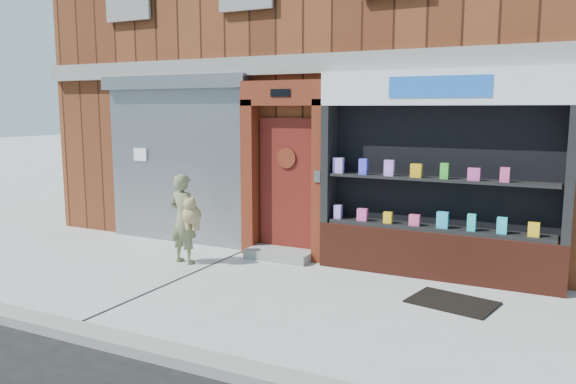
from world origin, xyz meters
The scene contains 8 objects.
ground centered at (0.00, 0.00, 0.00)m, with size 80.00×80.00×0.00m, color #9E9E99.
curb centered at (0.00, -2.15, 0.06)m, with size 60.00×0.30×0.12m, color gray.
building centered at (0.00, 5.99, 4.00)m, with size 12.00×8.16×8.00m.
shutter_bay centered at (-3.00, 1.93, 1.72)m, with size 3.10×0.30×3.04m.
red_door_bay centered at (-0.75, 1.86, 1.46)m, with size 1.52×0.58×2.90m.
pharmacy_bay centered at (1.75, 1.81, 1.37)m, with size 3.50×0.41×3.00m.
woman centered at (-1.99, 0.79, 0.74)m, with size 0.65×0.42×1.44m.
doormat centered at (2.20, 0.77, 0.01)m, with size 1.03×0.72×0.03m, color black.
Camera 1 is at (3.37, -6.30, 2.45)m, focal length 35.00 mm.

